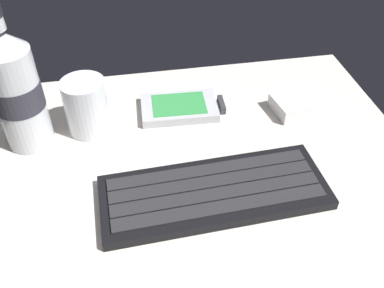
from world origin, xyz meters
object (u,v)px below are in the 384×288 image
at_px(water_bottle, 16,90).
at_px(charger_block, 296,105).
at_px(keyboard, 214,192).
at_px(handheld_device, 183,107).
at_px(juice_cup, 87,108).

xyz_separation_m(water_bottle, charger_block, (0.41, -0.00, -0.08)).
bearing_deg(charger_block, keyboard, -137.26).
bearing_deg(charger_block, handheld_device, 169.70).
bearing_deg(water_bottle, charger_block, -0.05).
height_order(water_bottle, charger_block, water_bottle).
height_order(handheld_device, water_bottle, water_bottle).
bearing_deg(charger_block, juice_cup, 177.72).
distance_m(keyboard, juice_cup, 0.23).
relative_size(keyboard, water_bottle, 1.41).
distance_m(juice_cup, water_bottle, 0.10).
height_order(keyboard, water_bottle, water_bottle).
xyz_separation_m(juice_cup, water_bottle, (-0.09, -0.01, 0.05)).
relative_size(keyboard, juice_cup, 3.46).
bearing_deg(juice_cup, keyboard, -47.02).
bearing_deg(charger_block, water_bottle, 179.95).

